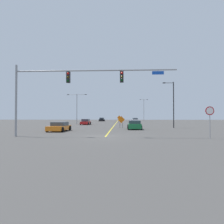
{
  "coord_description": "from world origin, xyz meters",
  "views": [
    {
      "loc": [
        1.53,
        -18.5,
        1.98
      ],
      "look_at": [
        -0.89,
        31.36,
        3.02
      ],
      "focal_mm": 31.25,
      "sensor_mm": 36.0,
      "label": 1
    }
  ],
  "objects": [
    {
      "name": "street_lamp_far_left",
      "position": [
        10.11,
        14.48,
        4.26
      ],
      "size": [
        1.87,
        0.24,
        7.7
      ],
      "color": "black",
      "rests_on": "ground"
    },
    {
      "name": "car_black_approaching",
      "position": [
        -5.96,
        55.55,
        0.64
      ],
      "size": [
        2.07,
        4.21,
        1.36
      ],
      "color": "black",
      "rests_on": "ground"
    },
    {
      "name": "car_orange_distant",
      "position": [
        -6.61,
        6.67,
        0.57
      ],
      "size": [
        2.27,
        4.42,
        1.2
      ],
      "color": "orange",
      "rests_on": "ground"
    },
    {
      "name": "street_lamp_mid_left",
      "position": [
        -9.4,
        28.72,
        4.52
      ],
      "size": [
        4.82,
        0.24,
        7.39
      ],
      "color": "gray",
      "rests_on": "ground"
    },
    {
      "name": "street_lamp_near_right",
      "position": [
        10.14,
        56.92,
        4.96
      ],
      "size": [
        3.12,
        0.24,
        8.47
      ],
      "color": "gray",
      "rests_on": "ground"
    },
    {
      "name": "construction_sign_median_near",
      "position": [
        1.5,
        14.1,
        1.27
      ],
      "size": [
        1.19,
        0.32,
        1.99
      ],
      "color": "orange",
      "rests_on": "ground"
    },
    {
      "name": "construction_sign_left_shoulder",
      "position": [
        0.82,
        42.94,
        1.38
      ],
      "size": [
        1.37,
        0.35,
        2.18
      ],
      "color": "orange",
      "rests_on": "ground"
    },
    {
      "name": "ground",
      "position": [
        0.0,
        0.0,
        0.0
      ],
      "size": [
        174.49,
        174.49,
        0.0
      ],
      "primitive_type": "plane",
      "color": "#4C4947"
    },
    {
      "name": "car_red_passing",
      "position": [
        -6.68,
        25.72,
        0.61
      ],
      "size": [
        2.01,
        3.82,
        1.3
      ],
      "color": "red",
      "rests_on": "ground"
    },
    {
      "name": "road_centre_stripe",
      "position": [
        0.0,
        48.47,
        0.0
      ],
      "size": [
        0.16,
        96.94,
        0.01
      ],
      "color": "yellow",
      "rests_on": "ground"
    },
    {
      "name": "traffic_signal_assembly",
      "position": [
        -3.39,
        -0.01,
        5.24
      ],
      "size": [
        15.57,
        0.44,
        6.99
      ],
      "color": "gray",
      "rests_on": "ground"
    },
    {
      "name": "car_silver_mid",
      "position": [
        6.37,
        51.78,
        0.61
      ],
      "size": [
        2.24,
        4.26,
        1.3
      ],
      "color": "#B7BABF",
      "rests_on": "ground"
    },
    {
      "name": "stop_sign",
      "position": [
        9.26,
        -1.06,
        1.98
      ],
      "size": [
        0.76,
        0.07,
        2.82
      ],
      "color": "gray",
      "rests_on": "ground"
    },
    {
      "name": "car_green_near",
      "position": [
        3.47,
        10.91,
        0.64
      ],
      "size": [
        2.13,
        4.27,
        1.33
      ],
      "color": "#196B38",
      "rests_on": "ground"
    }
  ]
}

